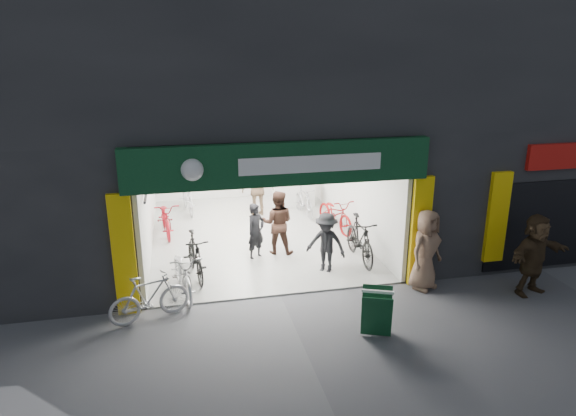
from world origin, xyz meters
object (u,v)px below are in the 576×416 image
object	(u,v)px
bike_right_front	(360,239)
parked_bike	(149,297)
sandwich_board	(377,311)
bike_left_front	(183,272)
pedestrian_near	(426,250)

from	to	relation	value
bike_right_front	parked_bike	bearing A→B (deg)	-158.74
bike_right_front	sandwich_board	xyz separation A→B (m)	(-0.92, -3.45, -0.10)
bike_left_front	pedestrian_near	size ratio (longest dim) A/B	1.05
bike_right_front	parked_bike	distance (m)	5.54
bike_left_front	parked_bike	world-z (taller)	bike_left_front
bike_right_front	bike_left_front	bearing A→B (deg)	-167.90
parked_bike	pedestrian_near	distance (m)	6.12
parked_bike	sandwich_board	size ratio (longest dim) A/B	1.86
bike_right_front	parked_bike	world-z (taller)	bike_right_front
bike_left_front	bike_right_front	bearing A→B (deg)	2.45
bike_right_front	pedestrian_near	bearing A→B (deg)	-62.38
pedestrian_near	sandwich_board	xyz separation A→B (m)	(-1.82, -1.65, -0.45)
pedestrian_near	sandwich_board	bearing A→B (deg)	-166.43
parked_bike	bike_left_front	bearing A→B (deg)	-52.77
parked_bike	pedestrian_near	size ratio (longest dim) A/B	0.88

